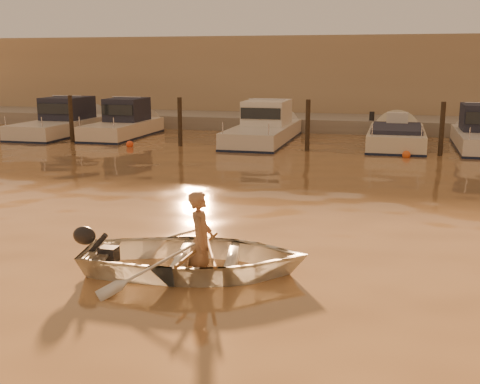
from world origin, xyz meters
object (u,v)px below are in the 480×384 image
(moored_boat_1, at_px, (123,123))
(waterfront_building, at_px, (344,79))
(moored_boat_0, at_px, (61,122))
(moored_boat_2, at_px, (264,127))
(moored_boat_3, at_px, (396,141))
(dinghy, at_px, (195,257))
(person, at_px, (201,241))

(moored_boat_1, distance_m, waterfront_building, 14.41)
(moored_boat_0, relative_size, moored_boat_2, 0.93)
(moored_boat_3, bearing_deg, moored_boat_0, 180.00)
(dinghy, bearing_deg, person, -90.00)
(moored_boat_3, bearing_deg, dinghy, -100.94)
(moored_boat_1, relative_size, waterfront_building, 0.13)
(moored_boat_0, relative_size, moored_boat_3, 1.12)
(dinghy, bearing_deg, moored_boat_3, -20.81)
(dinghy, relative_size, moored_boat_0, 0.53)
(person, relative_size, moored_boat_0, 0.24)
(moored_boat_3, bearing_deg, waterfront_building, 106.14)
(person, height_order, waterfront_building, waterfront_building)
(moored_boat_0, distance_m, waterfront_building, 16.60)
(person, relative_size, waterfront_building, 0.04)
(person, distance_m, moored_boat_3, 16.77)
(dinghy, bearing_deg, moored_boat_1, 19.10)
(moored_boat_0, bearing_deg, dinghy, -53.28)
(dinghy, distance_m, moored_boat_2, 16.68)
(dinghy, relative_size, moored_boat_2, 0.50)
(person, xyz_separation_m, waterfront_building, (-0.10, 27.48, 1.85))
(moored_boat_3, xyz_separation_m, waterfront_building, (-3.18, 11.00, 2.17))
(moored_boat_0, relative_size, moored_boat_1, 1.18)
(moored_boat_1, bearing_deg, waterfront_building, 50.29)
(person, bearing_deg, dinghy, 90.00)
(moored_boat_3, distance_m, waterfront_building, 11.66)
(moored_boat_0, height_order, moored_boat_1, same)
(dinghy, xyz_separation_m, moored_boat_2, (-2.44, 16.50, 0.35))
(moored_boat_1, xyz_separation_m, waterfront_building, (9.14, 11.00, 1.77))
(moored_boat_0, xyz_separation_m, moored_boat_1, (3.17, 0.00, 0.00))
(moored_boat_2, relative_size, waterfront_building, 0.17)
(moored_boat_1, xyz_separation_m, moored_boat_3, (12.32, 0.00, -0.40))
(moored_boat_0, bearing_deg, waterfront_building, 41.79)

